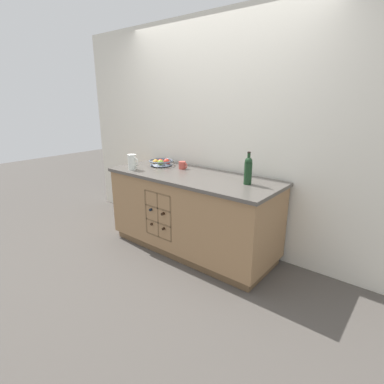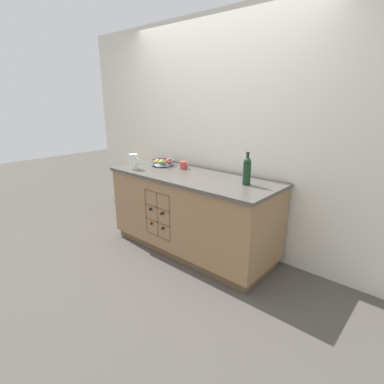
# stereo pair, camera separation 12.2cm
# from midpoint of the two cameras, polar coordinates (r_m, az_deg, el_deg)

# --- Properties ---
(ground_plane) EXTENTS (14.00, 14.00, 0.00)m
(ground_plane) POSITION_cam_midpoint_polar(r_m,az_deg,el_deg) (3.55, 1.00, -10.71)
(ground_plane) COLOR #4C4742
(back_wall) EXTENTS (4.40, 0.06, 2.55)m
(back_wall) POSITION_cam_midpoint_polar(r_m,az_deg,el_deg) (3.49, 5.76, 10.79)
(back_wall) COLOR silver
(back_wall) RESTS_ON ground_plane
(kitchen_island) EXTENTS (1.94, 0.77, 0.88)m
(kitchen_island) POSITION_cam_midpoint_polar(r_m,az_deg,el_deg) (3.36, 0.99, -3.95)
(kitchen_island) COLOR brown
(kitchen_island) RESTS_ON ground_plane
(fruit_bowl) EXTENTS (0.29, 0.29, 0.09)m
(fruit_bowl) POSITION_cam_midpoint_polar(r_m,az_deg,el_deg) (3.69, -4.68, 5.73)
(fruit_bowl) COLOR #4C5666
(fruit_bowl) RESTS_ON kitchen_island
(white_pitcher) EXTENTS (0.16, 0.10, 0.18)m
(white_pitcher) POSITION_cam_midpoint_polar(r_m,az_deg,el_deg) (3.53, -10.06, 5.80)
(white_pitcher) COLOR silver
(white_pitcher) RESTS_ON kitchen_island
(ceramic_mug) EXTENTS (0.12, 0.08, 0.09)m
(ceramic_mug) POSITION_cam_midpoint_polar(r_m,az_deg,el_deg) (3.50, -0.64, 5.13)
(ceramic_mug) COLOR #B7473D
(ceramic_mug) RESTS_ON kitchen_island
(standing_wine_bottle) EXTENTS (0.08, 0.08, 0.31)m
(standing_wine_bottle) POSITION_cam_midpoint_polar(r_m,az_deg,el_deg) (2.88, 11.63, 4.06)
(standing_wine_bottle) COLOR #19381E
(standing_wine_bottle) RESTS_ON kitchen_island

